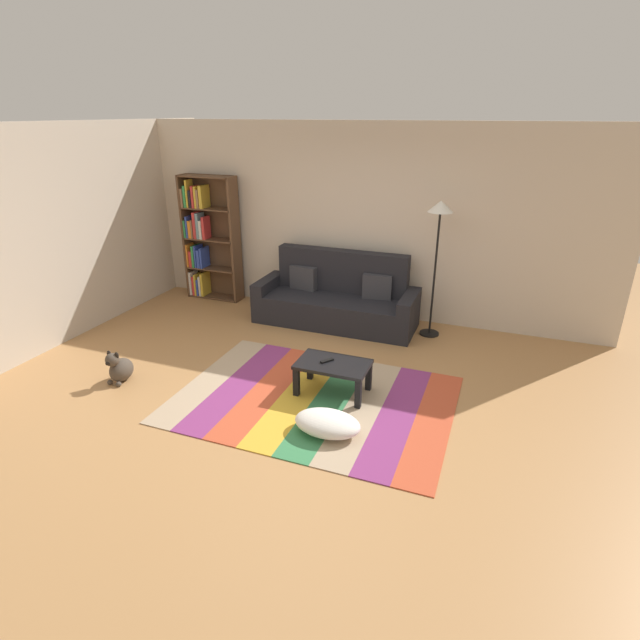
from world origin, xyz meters
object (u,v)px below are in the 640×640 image
at_px(pouf, 327,423).
at_px(tv_remote, 327,361).
at_px(couch, 337,300).
at_px(dog, 120,368).
at_px(coffee_table, 333,368).
at_px(bookshelf, 205,238).
at_px(standing_lamp, 439,225).

relative_size(pouf, tv_remote, 4.24).
height_order(pouf, tv_remote, tv_remote).
distance_m(couch, dog, 3.01).
bearing_deg(dog, coffee_table, 14.75).
xyz_separation_m(bookshelf, pouf, (3.10, -2.87, -0.85)).
bearing_deg(coffee_table, bookshelf, 143.30).
bearing_deg(standing_lamp, pouf, -101.02).
bearing_deg(tv_remote, standing_lamp, 103.91).
bearing_deg(bookshelf, pouf, -42.83).
height_order(couch, tv_remote, couch).
distance_m(couch, standing_lamp, 1.76).
relative_size(couch, dog, 5.69).
bearing_deg(couch, dog, -124.34).
distance_m(bookshelf, pouf, 4.31).
bearing_deg(standing_lamp, bookshelf, 176.16).
height_order(pouf, standing_lamp, standing_lamp).
xyz_separation_m(couch, coffee_table, (0.61, -1.88, -0.04)).
height_order(couch, standing_lamp, standing_lamp).
relative_size(coffee_table, tv_remote, 5.07).
bearing_deg(tv_remote, dog, -128.55).
relative_size(pouf, dog, 1.60).
relative_size(dog, standing_lamp, 0.22).
distance_m(coffee_table, dog, 2.39).
xyz_separation_m(pouf, dog, (-2.50, 0.10, 0.05)).
bearing_deg(pouf, standing_lamp, 78.98).
xyz_separation_m(pouf, standing_lamp, (0.51, 2.63, 1.39)).
xyz_separation_m(coffee_table, pouf, (0.20, -0.71, -0.19)).
height_order(couch, pouf, couch).
xyz_separation_m(standing_lamp, tv_remote, (-0.78, -1.91, -1.13)).
height_order(bookshelf, tv_remote, bookshelf).
xyz_separation_m(bookshelf, standing_lamp, (3.61, -0.24, 0.53)).
height_order(pouf, dog, dog).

